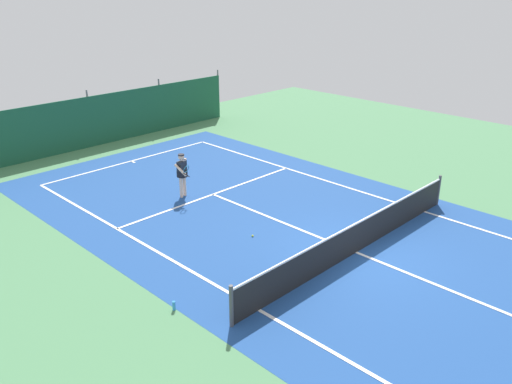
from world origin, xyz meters
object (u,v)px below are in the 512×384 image
(tennis_player, at_px, (182,172))
(water_bottle, at_px, (174,306))
(tennis_ball_near_player, at_px, (253,236))
(tennis_net, at_px, (357,237))

(tennis_player, distance_m, water_bottle, 7.31)
(tennis_ball_near_player, bearing_deg, tennis_net, -63.82)
(water_bottle, bearing_deg, tennis_player, 50.02)
(tennis_net, relative_size, water_bottle, 42.17)
(tennis_player, xyz_separation_m, water_bottle, (-4.66, -5.56, -0.84))
(tennis_net, xyz_separation_m, tennis_ball_near_player, (-1.42, 2.89, -0.48))
(tennis_player, height_order, tennis_ball_near_player, tennis_player)
(tennis_player, relative_size, tennis_ball_near_player, 24.85)
(tennis_player, height_order, water_bottle, tennis_player)
(tennis_net, distance_m, tennis_player, 7.11)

